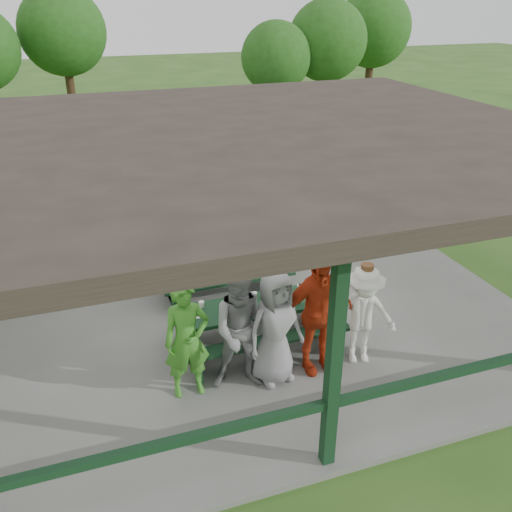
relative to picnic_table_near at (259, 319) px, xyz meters
name	(u,v)px	position (x,y,z in m)	size (l,w,h in m)	color
ground	(236,312)	(-0.02, 1.20, -0.58)	(90.00, 90.00, 0.00)	#294F18
concrete_slab	(236,309)	(-0.02, 1.20, -0.53)	(10.00, 8.00, 0.10)	slate
pavilion_structure	(232,141)	(-0.02, 1.20, 2.59)	(10.60, 8.60, 3.24)	black
picnic_table_near	(259,319)	(0.00, 0.00, 0.00)	(2.62, 1.39, 0.75)	black
picnic_table_far	(222,265)	(-0.03, 2.00, 0.00)	(2.47, 1.39, 0.75)	black
table_setting	(264,300)	(0.10, 0.03, 0.31)	(2.43, 0.45, 0.10)	white
contestant_green	(187,340)	(-1.33, -0.80, 0.41)	(0.65, 0.42, 1.77)	#3E8E27
contestant_grey_left	(244,330)	(-0.54, -0.90, 0.47)	(0.92, 0.72, 1.90)	gray
contestant_grey_mid	(275,327)	(-0.06, -0.90, 0.41)	(0.87, 0.57, 1.78)	gray
contestant_red	(317,313)	(0.61, -0.87, 0.50)	(1.15, 0.48, 1.96)	#AC2D11
contestant_white_fedora	(362,315)	(1.34, -0.92, 0.34)	(1.17, 0.86, 1.67)	silver
spectator_lblue	(196,240)	(-0.36, 2.73, 0.27)	(1.38, 0.44, 1.48)	#83B4CA
spectator_blue	(141,228)	(-1.32, 3.50, 0.36)	(0.61, 0.40, 1.67)	teal
spectator_grey	(280,228)	(1.44, 2.78, 0.27)	(0.72, 0.56, 1.49)	gray
pickup_truck	(256,132)	(3.84, 11.20, 0.20)	(2.58, 5.59, 1.55)	silver
farm_trailer	(108,161)	(-1.46, 9.47, 0.14)	(4.17, 2.39, 1.44)	navy
tree_left	(63,32)	(-2.11, 18.55, 3.19)	(3.57, 3.57, 5.57)	#302213
tree_mid	(276,58)	(5.72, 14.25, 2.34)	(2.77, 2.77, 4.33)	#302213
tree_right	(327,41)	(8.11, 14.64, 2.87)	(3.26, 3.26, 5.10)	#302213
tree_far_right	(373,29)	(11.60, 17.03, 3.13)	(3.50, 3.50, 5.48)	#302213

